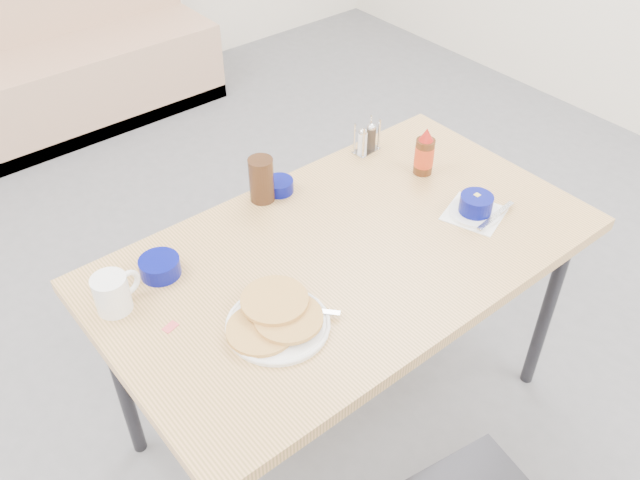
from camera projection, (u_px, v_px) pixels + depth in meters
ground at (391, 460)px, 2.24m from camera, size 6.00×6.00×0.00m
booth_bench at (39, 68)px, 3.66m from camera, size 1.90×0.56×1.22m
dining_table at (347, 265)px, 1.94m from camera, size 1.40×0.80×0.76m
pancake_plate at (276, 320)px, 1.66m from camera, size 0.28×0.26×0.05m
coffee_mug at (113, 292)px, 1.69m from camera, size 0.13×0.09×0.10m
grits_setting at (476, 207)px, 2.00m from camera, size 0.22×0.20×0.07m
creamer_bowl at (160, 267)px, 1.80m from camera, size 0.11×0.11×0.05m
butter_bowl at (279, 186)px, 2.09m from camera, size 0.09×0.09×0.04m
amber_tumbler at (261, 180)px, 2.03m from camera, size 0.10×0.10×0.14m
condiment_caddy at (367, 141)px, 2.25m from camera, size 0.10×0.06×0.11m
syrup_bottle at (424, 154)px, 2.14m from camera, size 0.06×0.06×0.16m
sugar_wrapper at (170, 327)px, 1.67m from camera, size 0.04×0.03×0.00m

